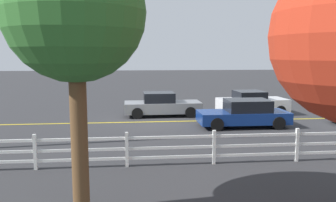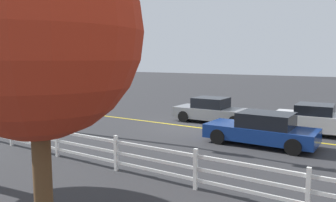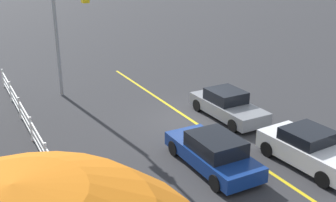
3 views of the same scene
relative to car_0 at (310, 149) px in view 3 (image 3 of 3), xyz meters
The scene contains 7 objects.
ground_plane 6.35m from the car_0, 16.17° to the left, with size 120.00×120.00×0.00m, color #2D2D30.
lane_center_stripe 2.80m from the car_0, 40.40° to the left, with size 28.00×0.16×0.01m, color gold.
signal_assembly 13.37m from the car_0, 30.90° to the left, with size 7.23×0.38×7.45m.
car_0 is the anchor object (origin of this frame).
car_2 3.84m from the car_0, 65.27° to the left, with size 4.50×1.91×1.38m.
car_3 5.49m from the car_0, ahead, with size 4.52×1.91×1.41m.
white_rail_fence 9.73m from the car_0, 71.63° to the left, with size 26.10×0.10×1.15m.
Camera 3 is at (-16.16, 10.04, 8.08)m, focal length 43.93 mm.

